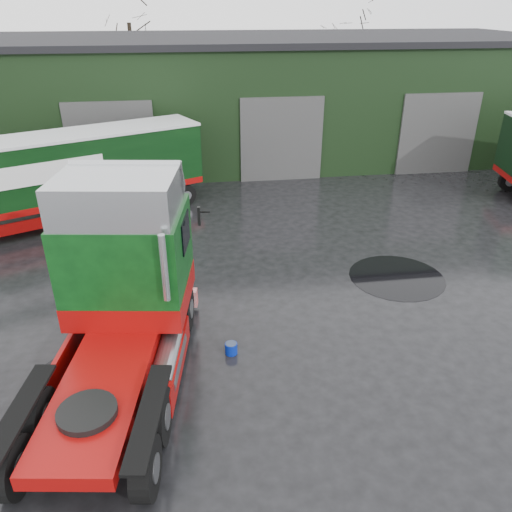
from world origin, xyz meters
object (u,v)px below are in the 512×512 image
at_px(trailer_left, 62,179).
at_px(tree_back_b, 345,63).
at_px(warehouse, 262,94).
at_px(tree_back_a, 132,52).
at_px(wash_bucket, 231,348).
at_px(hero_tractor, 105,307).

height_order(trailer_left, tree_back_b, tree_back_b).
height_order(warehouse, trailer_left, warehouse).
bearing_deg(tree_back_a, wash_bucket, -81.94).
relative_size(wash_bucket, tree_back_a, 0.03).
height_order(trailer_left, wash_bucket, trailer_left).
distance_m(trailer_left, tree_back_a, 20.28).
relative_size(hero_tractor, tree_back_b, 0.98).
distance_m(tree_back_a, tree_back_b, 16.03).
distance_m(hero_tractor, trailer_left, 10.98).
bearing_deg(hero_tractor, wash_bucket, 29.66).
xyz_separation_m(warehouse, wash_bucket, (-3.82, -19.52, -3.01)).
bearing_deg(wash_bucket, tree_back_b, 68.17).
bearing_deg(trailer_left, warehouse, -68.05).
relative_size(trailer_left, wash_bucket, 36.23).
height_order(warehouse, wash_bucket, warehouse).
xyz_separation_m(trailer_left, tree_back_b, (17.50, 20.00, 1.99)).
relative_size(trailer_left, tree_back_b, 1.51).
bearing_deg(warehouse, tree_back_a, 128.66).
relative_size(warehouse, tree_back_a, 3.41).
height_order(tree_back_a, tree_back_b, tree_back_a).
relative_size(warehouse, tree_back_b, 4.32).
bearing_deg(tree_back_b, tree_back_a, 180.00).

